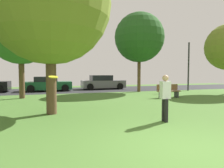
% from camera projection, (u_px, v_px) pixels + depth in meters
% --- Properties ---
extents(ground_plane, '(44.00, 44.00, 0.00)m').
position_uv_depth(ground_plane, '(192.00, 151.00, 4.33)').
color(ground_plane, '#47702D').
extents(road_strip, '(44.00, 6.40, 0.01)m').
position_uv_depth(road_strip, '(81.00, 90.00, 19.58)').
color(road_strip, '#28282B').
rests_on(road_strip, ground_plane).
extents(maple_tree_near, '(4.33, 4.33, 6.93)m').
position_uv_depth(maple_tree_near, '(139.00, 38.00, 17.45)').
color(maple_tree_near, brown).
rests_on(maple_tree_near, ground_plane).
extents(birch_tree_lone, '(4.17, 4.17, 6.41)m').
position_uv_depth(birch_tree_lone, '(21.00, 32.00, 12.93)').
color(birch_tree_lone, brown).
rests_on(birch_tree_lone, ground_plane).
extents(oak_tree_center, '(4.93, 4.93, 6.94)m').
position_uv_depth(oak_tree_center, '(50.00, 3.00, 7.97)').
color(oak_tree_center, brown).
rests_on(oak_tree_center, ground_plane).
extents(person_catcher, '(0.33, 0.30, 1.62)m').
position_uv_depth(person_catcher, '(165.00, 96.00, 6.87)').
color(person_catcher, black).
rests_on(person_catcher, ground_plane).
extents(frisbee_disc, '(0.34, 0.34, 0.07)m').
position_uv_depth(frisbee_disc, '(53.00, 77.00, 5.84)').
color(frisbee_disc, yellow).
extents(parked_car_green, '(4.13, 2.06, 1.33)m').
position_uv_depth(parked_car_green, '(48.00, 84.00, 18.32)').
color(parked_car_green, '#195633').
rests_on(parked_car_green, ground_plane).
extents(parked_car_grey, '(4.37, 2.11, 1.42)m').
position_uv_depth(parked_car_grey, '(103.00, 83.00, 20.57)').
color(parked_car_grey, slate).
rests_on(parked_car_grey, ground_plane).
extents(park_bench, '(1.60, 0.45, 0.90)m').
position_uv_depth(park_bench, '(168.00, 91.00, 13.47)').
color(park_bench, brown).
rests_on(park_bench, ground_plane).
extents(street_lamp_post, '(0.14, 0.14, 4.50)m').
position_uv_depth(street_lamp_post, '(189.00, 67.00, 18.67)').
color(street_lamp_post, '#2D2D33').
rests_on(street_lamp_post, ground_plane).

